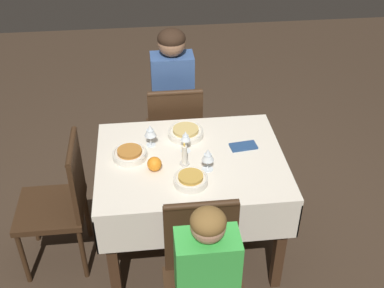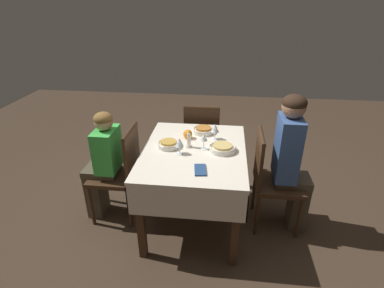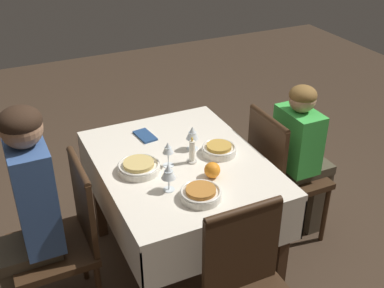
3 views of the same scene
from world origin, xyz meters
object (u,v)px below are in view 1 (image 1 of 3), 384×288
object	(u,v)px
candle_centerpiece	(184,156)
wine_glass_west	(150,131)
chair_west	(61,200)
bowl_west	(130,154)
wine_glass_north	(186,137)
wine_glass_south	(208,156)
chair_south	(204,277)
orange_fruit	(154,164)
bowl_north	(186,132)
napkin_red_folded	(243,146)
bowl_south	(191,179)
person_adult_denim	(173,97)
dining_table	(191,173)
chair_north	(175,131)

from	to	relation	value
candle_centerpiece	wine_glass_west	bearing A→B (deg)	131.13
chair_west	bowl_west	distance (m)	0.53
wine_glass_north	wine_glass_south	bearing A→B (deg)	-60.85
chair_south	orange_fruit	world-z (taller)	chair_south
wine_glass_south	chair_south	bearing A→B (deg)	-99.38
bowl_north	napkin_red_folded	xyz separation A→B (m)	(0.34, -0.16, -0.02)
bowl_north	candle_centerpiece	distance (m)	0.30
wine_glass_north	bowl_south	distance (m)	0.31
chair_west	person_adult_denim	world-z (taller)	person_adult_denim
dining_table	chair_north	size ratio (longest dim) A/B	1.23
wine_glass_north	bowl_west	distance (m)	0.35
chair_west	orange_fruit	size ratio (longest dim) A/B	10.87
chair_west	wine_glass_west	distance (m)	0.69
dining_table	bowl_south	size ratio (longest dim) A/B	5.81
bowl_west	bowl_north	bearing A→B (deg)	28.18
chair_south	wine_glass_south	xyz separation A→B (m)	(0.09, 0.56, 0.35)
chair_west	napkin_red_folded	xyz separation A→B (m)	(1.14, 0.08, 0.26)
bowl_south	orange_fruit	xyz separation A→B (m)	(-0.19, 0.14, 0.01)
person_adult_denim	orange_fruit	xyz separation A→B (m)	(-0.17, -0.91, 0.09)
chair_north	wine_glass_west	size ratio (longest dim) A/B	6.11
bowl_west	wine_glass_west	size ratio (longest dim) A/B	1.36
dining_table	wine_glass_west	xyz separation A→B (m)	(-0.23, 0.16, 0.22)
chair_south	wine_glass_south	world-z (taller)	chair_south
bowl_south	candle_centerpiece	distance (m)	0.18
chair_west	bowl_south	size ratio (longest dim) A/B	4.73
chair_south	bowl_north	world-z (taller)	chair_south
chair_west	wine_glass_north	distance (m)	0.86
dining_table	wine_glass_north	distance (m)	0.23
bowl_south	napkin_red_folded	world-z (taller)	bowl_south
dining_table	orange_fruit	world-z (taller)	orange_fruit
dining_table	bowl_south	xyz separation A→B (m)	(-0.02, -0.23, 0.14)
chair_north	chair_west	bearing A→B (deg)	41.65
chair_south	wine_glass_south	bearing A→B (deg)	80.62
chair_south	wine_glass_west	world-z (taller)	chair_south
bowl_west	orange_fruit	size ratio (longest dim) A/B	2.42
wine_glass_west	orange_fruit	size ratio (longest dim) A/B	1.78
chair_south	candle_centerpiece	xyz separation A→B (m)	(-0.03, 0.63, 0.31)
bowl_north	bowl_west	bearing A→B (deg)	-151.82
wine_glass_north	dining_table	bearing A→B (deg)	-74.39
chair_north	chair_south	size ratio (longest dim) A/B	1.00
chair_west	bowl_north	world-z (taller)	chair_west
chair_west	wine_glass_south	bearing A→B (deg)	82.39
chair_north	candle_centerpiece	size ratio (longest dim) A/B	5.88
chair_south	wine_glass_west	xyz separation A→B (m)	(-0.22, 0.84, 0.36)
chair_north	wine_glass_west	distance (m)	0.65
wine_glass_north	bowl_south	size ratio (longest dim) A/B	0.74
wine_glass_south	bowl_west	xyz separation A→B (m)	(-0.45, 0.16, -0.07)
wine_glass_south	candle_centerpiece	world-z (taller)	candle_centerpiece
wine_glass_south	candle_centerpiece	distance (m)	0.15
wine_glass_south	bowl_west	size ratio (longest dim) A/B	0.70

